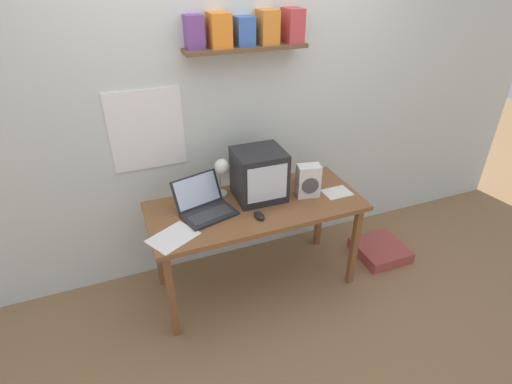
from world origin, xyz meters
name	(u,v)px	position (x,y,z in m)	size (l,w,h in m)	color
ground_plane	(256,282)	(0.00, 0.00, 0.00)	(12.00, 12.00, 0.00)	olive
back_wall	(232,103)	(0.00, 0.47, 1.31)	(5.60, 0.24, 2.60)	silver
corner_desk	(256,212)	(0.00, 0.00, 0.66)	(1.50, 0.65, 0.73)	brown
crt_monitor	(259,175)	(0.06, 0.09, 0.91)	(0.35, 0.33, 0.36)	#232326
laptop	(204,204)	(-0.36, 0.05, 0.79)	(0.41, 0.39, 0.22)	#232326
desk_lamp	(222,170)	(-0.19, 0.17, 0.95)	(0.11, 0.17, 0.31)	silver
juice_glass	(300,176)	(0.42, 0.16, 0.79)	(0.07, 0.07, 0.14)	white
space_heater	(308,181)	(0.39, -0.02, 0.85)	(0.18, 0.13, 0.24)	white
computer_mouse	(259,215)	(-0.04, -0.16, 0.74)	(0.07, 0.11, 0.03)	black
open_notebook	(337,192)	(0.61, -0.07, 0.73)	(0.20, 0.16, 0.00)	white
loose_paper_near_monitor	(173,237)	(-0.62, -0.17, 0.73)	(0.35, 0.32, 0.00)	white
floor_cushion	(380,250)	(1.12, -0.08, 0.05)	(0.40, 0.40, 0.10)	#A64541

